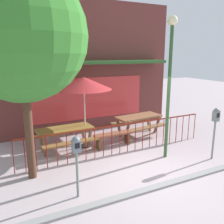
{
  "coord_description": "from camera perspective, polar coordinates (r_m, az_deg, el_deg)",
  "views": [
    {
      "loc": [
        -3.5,
        -4.86,
        3.16
      ],
      "look_at": [
        -0.08,
        2.02,
        1.29
      ],
      "focal_mm": 38.99,
      "sensor_mm": 36.0,
      "label": 1
    }
  ],
  "objects": [
    {
      "name": "ground",
      "position": [
        6.77,
        8.52,
        -14.32
      ],
      "size": [
        40.0,
        40.0,
        0.0
      ],
      "primitive_type": "plane",
      "color": "#B2A0A7"
    },
    {
      "name": "pub_storefront",
      "position": [
        10.11,
        -6.22,
        10.36
      ],
      "size": [
        7.6,
        1.37,
        5.21
      ],
      "color": "#40241D",
      "rests_on": "ground"
    },
    {
      "name": "patio_fence_front",
      "position": [
        7.78,
        1.87,
        -5.09
      ],
      "size": [
        6.41,
        0.04,
        0.97
      ],
      "color": "maroon",
      "rests_on": "ground"
    },
    {
      "name": "picnic_table_left",
      "position": [
        8.16,
        -10.91,
        -4.8
      ],
      "size": [
        1.86,
        1.45,
        0.79
      ],
      "color": "olive",
      "rests_on": "ground"
    },
    {
      "name": "picnic_table_right",
      "position": [
        9.6,
        6.22,
        -1.84
      ],
      "size": [
        1.92,
        1.52,
        0.79
      ],
      "color": "brown",
      "rests_on": "ground"
    },
    {
      "name": "patio_umbrella",
      "position": [
        8.06,
        -6.6,
        6.63
      ],
      "size": [
        1.84,
        1.84,
        2.4
      ],
      "color": "black",
      "rests_on": "ground"
    },
    {
      "name": "patio_bench",
      "position": [
        8.43,
        0.27,
        -5.81
      ],
      "size": [
        1.4,
        0.32,
        0.48
      ],
      "color": "brown",
      "rests_on": "ground"
    },
    {
      "name": "parking_meter_near",
      "position": [
        7.82,
        23.12,
        -1.75
      ],
      "size": [
        0.18,
        0.17,
        1.6
      ],
      "color": "slate",
      "rests_on": "ground"
    },
    {
      "name": "parking_meter_far",
      "position": [
        5.36,
        -8.34,
        -8.98
      ],
      "size": [
        0.18,
        0.17,
        1.44
      ],
      "color": "slate",
      "rests_on": "ground"
    },
    {
      "name": "street_tree",
      "position": [
        6.16,
        -20.59,
        16.4
      ],
      "size": [
        3.09,
        3.09,
        5.1
      ],
      "color": "#492E1F",
      "rests_on": "ground"
    },
    {
      "name": "street_lamp",
      "position": [
        7.29,
        13.43,
        9.69
      ],
      "size": [
        0.28,
        0.28,
        4.17
      ],
      "color": "#2E532A",
      "rests_on": "ground"
    },
    {
      "name": "curb_edge",
      "position": [
        6.33,
        11.96,
        -16.62
      ],
      "size": [
        10.64,
        0.2,
        0.11
      ],
      "primitive_type": "cube",
      "color": "gray",
      "rests_on": "ground"
    }
  ]
}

